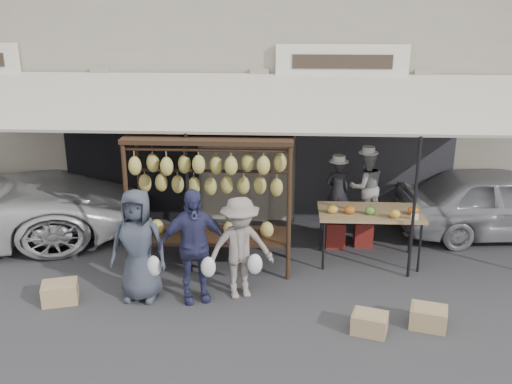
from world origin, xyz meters
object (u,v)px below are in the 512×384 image
(customer_mid, at_px, (193,246))
(crate_far, at_px, (60,292))
(crate_near_a, at_px, (370,323))
(sedan, at_px, (501,202))
(crate_near_b, at_px, (428,317))
(customer_left, at_px, (138,245))
(vendor_left, at_px, (337,191))
(vendor_right, at_px, (366,187))
(produce_table, at_px, (370,214))
(customer_right, at_px, (240,248))
(banana_rack, at_px, (210,177))

(customer_mid, height_order, crate_far, customer_mid)
(crate_near_a, distance_m, crate_far, 4.45)
(sedan, bearing_deg, crate_near_b, 142.93)
(crate_near_a, xyz_separation_m, crate_far, (-4.41, 0.57, 0.01))
(customer_left, distance_m, crate_far, 1.37)
(crate_near_a, distance_m, sedan, 4.54)
(vendor_left, xyz_separation_m, crate_near_b, (1.05, -2.62, -0.90))
(customer_mid, bearing_deg, vendor_right, 18.57)
(customer_mid, bearing_deg, crate_near_b, -29.40)
(vendor_right, height_order, customer_mid, vendor_right)
(vendor_left, relative_size, customer_mid, 0.67)
(produce_table, height_order, sedan, sedan)
(crate_near_b, bearing_deg, produce_table, 105.44)
(customer_right, xyz_separation_m, crate_near_b, (2.60, -0.71, -0.63))
(crate_near_a, bearing_deg, produce_table, 83.30)
(banana_rack, xyz_separation_m, crate_near_a, (2.34, -1.81, -1.44))
(customer_right, distance_m, crate_near_b, 2.77)
(customer_left, relative_size, crate_near_a, 3.73)
(customer_right, bearing_deg, vendor_right, 24.87)
(banana_rack, relative_size, customer_mid, 1.52)
(banana_rack, xyz_separation_m, sedan, (5.19, 1.68, -0.92))
(produce_table, height_order, customer_left, customer_left)
(customer_left, height_order, customer_mid, customer_mid)
(vendor_right, distance_m, crate_far, 5.30)
(customer_left, xyz_separation_m, customer_right, (1.46, 0.14, -0.07))
(banana_rack, height_order, crate_far, banana_rack)
(crate_far, bearing_deg, sedan, 21.91)
(crate_near_b, bearing_deg, customer_right, 164.64)
(customer_mid, xyz_separation_m, crate_near_b, (3.27, -0.58, -0.71))
(produce_table, distance_m, crate_near_b, 2.20)
(crate_near_b, distance_m, sedan, 3.93)
(produce_table, xyz_separation_m, crate_near_a, (-0.26, -2.18, -0.73))
(banana_rack, distance_m, crate_near_a, 3.29)
(vendor_left, xyz_separation_m, sedan, (3.10, 0.69, -0.39))
(produce_table, distance_m, crate_far, 4.99)
(crate_near_b, relative_size, sedan, 0.13)
(produce_table, xyz_separation_m, customer_mid, (-2.72, -1.42, -0.01))
(banana_rack, height_order, customer_right, banana_rack)
(customer_mid, distance_m, crate_near_a, 2.68)
(vendor_left, relative_size, crate_near_b, 2.38)
(vendor_right, distance_m, customer_right, 2.88)
(customer_mid, bearing_deg, crate_near_a, -36.49)
(customer_mid, relative_size, crate_near_b, 3.58)
(banana_rack, distance_m, sedan, 5.54)
(vendor_right, distance_m, crate_near_b, 2.92)
(banana_rack, height_order, produce_table, banana_rack)
(crate_near_a, xyz_separation_m, crate_near_b, (0.81, 0.18, 0.01))
(customer_mid, xyz_separation_m, crate_near_a, (2.46, -0.76, -0.72))
(customer_left, height_order, customer_right, customer_left)
(sedan, bearing_deg, crate_far, 106.50)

